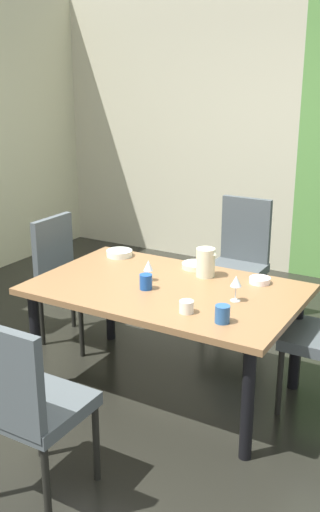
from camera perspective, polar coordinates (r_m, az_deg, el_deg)
ground_plane at (r=3.90m, az=-4.16°, el=-13.39°), size 5.22×5.89×0.02m
back_panel_interior at (r=6.45m, az=1.33°, el=12.70°), size 2.85×0.10×2.86m
dining_table at (r=3.64m, az=0.60°, el=-4.21°), size 1.68×1.05×0.72m
chair_left_far at (r=4.42m, az=-9.32°, el=-1.67°), size 0.44×0.44×0.97m
chair_head_far at (r=4.73m, az=7.96°, el=-0.02°), size 0.44×0.45×1.04m
chair_head_near at (r=2.82m, az=-13.18°, el=-13.91°), size 0.44×0.44×0.97m
wine_glass_front at (r=3.68m, az=-1.17°, el=-1.02°), size 0.06×0.06×0.14m
wine_glass_corner at (r=3.38m, az=7.61°, el=-2.60°), size 0.07×0.07×0.16m
serving_bowl_south at (r=3.95m, az=3.59°, el=-0.96°), size 0.19×0.19×0.04m
serving_bowl_near_window at (r=3.72m, az=9.95°, el=-2.41°), size 0.14×0.14×0.04m
serving_bowl_left at (r=4.21m, az=-4.08°, el=0.29°), size 0.19×0.19×0.05m
cup_east at (r=3.11m, az=6.26°, el=-5.80°), size 0.08×0.08×0.10m
cup_rear at (r=3.22m, az=2.66°, el=-5.10°), size 0.08×0.08×0.07m
cup_center at (r=3.56m, az=-1.42°, el=-2.60°), size 0.08×0.08×0.10m
pitcher_west at (r=3.77m, az=4.59°, el=-0.63°), size 0.14×0.13×0.19m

